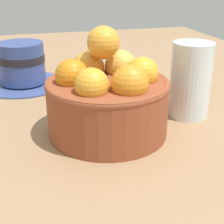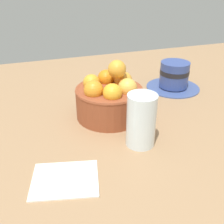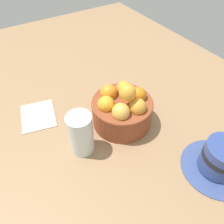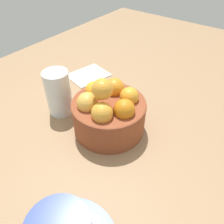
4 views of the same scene
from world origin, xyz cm
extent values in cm
cube|color=#997551|center=(0.00, 0.00, -1.73)|extent=(159.08, 103.54, 3.47)
cylinder|color=brown|center=(0.00, 0.00, 3.73)|extent=(16.10, 16.10, 7.45)
torus|color=brown|center=(0.00, 0.00, 7.05)|extent=(16.30, 16.30, 1.00)
sphere|color=#EDB249|center=(-3.52, 2.85, 8.28)|extent=(4.51, 4.51, 4.51)
sphere|color=gold|center=(-4.23, -1.63, 8.28)|extent=(4.44, 4.44, 4.44)
sphere|color=orange|center=(-0.71, -4.48, 8.28)|extent=(4.38, 4.38, 4.38)
sphere|color=gold|center=(3.52, -2.85, 8.28)|extent=(4.13, 4.13, 4.13)
sphere|color=orange|center=(4.23, 1.63, 8.28)|extent=(4.54, 4.54, 4.54)
sphere|color=gold|center=(0.71, 4.48, 8.28)|extent=(4.32, 4.32, 4.32)
sphere|color=gold|center=(-1.94, -0.09, 12.04)|extent=(4.29, 4.29, 4.29)
cylinder|color=silver|center=(-2.38, 13.38, 5.61)|extent=(6.01, 6.01, 11.23)
cube|color=white|center=(14.52, 19.34, 0.30)|extent=(13.31, 11.61, 0.60)
camera|label=1|loc=(39.59, -10.46, 20.82)|focal=53.09mm
camera|label=2|loc=(18.03, 54.98, 32.53)|focal=42.42mm
camera|label=3|loc=(-34.58, 24.82, 46.27)|focal=35.53mm
camera|label=4|loc=(-29.83, -23.36, 37.21)|focal=36.30mm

